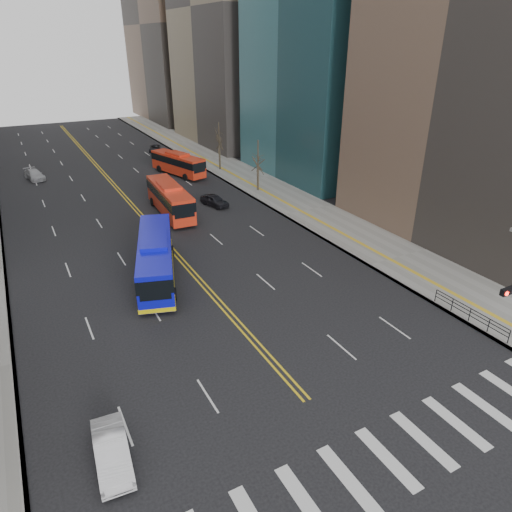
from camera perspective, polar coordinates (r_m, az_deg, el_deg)
ground at (r=23.98m, az=13.82°, el=-24.39°), size 220.00×220.00×0.00m
sidewalk_right at (r=65.31m, az=-0.72°, el=9.53°), size 7.00×130.00×0.15m
crosswalk at (r=23.97m, az=13.82°, el=-24.38°), size 26.70×4.00×0.01m
centerline at (r=69.03m, az=-17.91°, el=9.13°), size 0.55×100.00×0.01m
pedestrian_railing at (r=35.31m, az=25.20°, el=-6.42°), size 0.06×6.06×1.02m
street_trees at (r=47.25m, az=-21.99°, el=7.44°), size 35.20×47.20×7.60m
blue_bus at (r=38.31m, az=-12.41°, el=-0.08°), size 6.28×12.69×3.62m
red_bus_near at (r=52.56m, az=-10.73°, el=7.23°), size 3.24×11.21×3.52m
red_bus_far at (r=68.53m, az=-9.74°, el=11.45°), size 5.09×10.42×3.25m
car_white at (r=24.05m, az=-17.57°, el=-22.25°), size 1.86×4.42×1.42m
car_dark_mid at (r=54.85m, az=-5.21°, el=6.94°), size 2.64×4.28×1.36m
car_silver at (r=72.59m, az=-25.96°, el=9.12°), size 2.84×4.98×1.36m
car_dark_far at (r=84.75m, az=-12.55°, el=13.01°), size 3.04×4.28×1.08m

